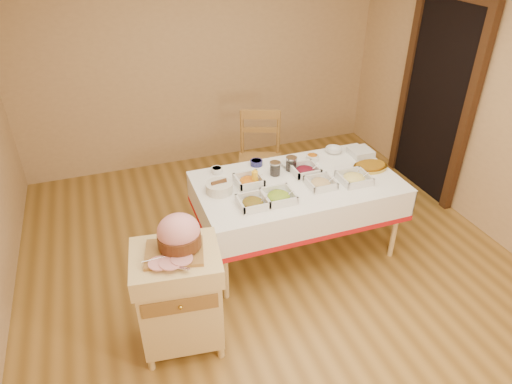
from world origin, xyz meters
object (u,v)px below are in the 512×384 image
dining_table (297,196)px  butcher_cart (179,294)px  preserve_jar_right (291,164)px  plate_stack (361,152)px  ham_on_board (178,236)px  dining_chair (260,159)px  brass_platter (370,166)px  mustard_bottle (255,178)px  preserve_jar_left (275,169)px  bread_basket (219,187)px

dining_table → butcher_cart: 1.48m
preserve_jar_right → plate_stack: (0.77, 0.05, -0.03)m
butcher_cart → ham_on_board: bearing=38.1°
butcher_cart → preserve_jar_right: preserve_jar_right is taller
dining_chair → preserve_jar_right: dining_chair is taller
ham_on_board → brass_platter: size_ratio=1.22×
ham_on_board → preserve_jar_right: size_ratio=3.09×
mustard_bottle → butcher_cart: bearing=-136.5°
dining_chair → brass_platter: bearing=-51.6°
dining_chair → preserve_jar_left: bearing=-100.1°
dining_chair → plate_stack: bearing=-39.9°
preserve_jar_left → bread_basket: (-0.56, -0.12, -0.01)m
bread_basket → plate_stack: bread_basket is taller
ham_on_board → plate_stack: ham_on_board is taller
ham_on_board → mustard_bottle: ham_on_board is taller
plate_stack → bread_basket: bearing=-172.6°
butcher_cart → ham_on_board: 0.49m
preserve_jar_left → bread_basket: preserve_jar_left is taller
dining_table → bread_basket: bearing=175.2°
preserve_jar_left → plate_stack: preserve_jar_left is taller
dining_chair → preserve_jar_left: dining_chair is taller
butcher_cart → ham_on_board: ham_on_board is taller
preserve_jar_right → bread_basket: 0.75m
ham_on_board → bread_basket: size_ratio=1.77×
dining_table → preserve_jar_right: 0.30m
dining_table → mustard_bottle: mustard_bottle is taller
butcher_cart → plate_stack: 2.31m
dining_chair → mustard_bottle: (-0.37, -0.87, 0.31)m
plate_stack → brass_platter: (-0.06, -0.27, -0.01)m
dining_table → preserve_jar_left: size_ratio=14.20×
bread_basket → brass_platter: bread_basket is taller
brass_platter → butcher_cart: bearing=-159.5°
mustard_bottle → dining_table: bearing=-8.9°
dining_table → mustard_bottle: bearing=171.1°
preserve_jar_right → mustard_bottle: mustard_bottle is taller
butcher_cart → brass_platter: (2.00, 0.75, 0.29)m
bread_basket → mustard_bottle: bearing=0.3°
butcher_cart → preserve_jar_right: bearing=37.2°
dining_table → preserve_jar_left: (-0.15, 0.18, 0.22)m
butcher_cart → bread_basket: bread_basket is taller
preserve_jar_right → plate_stack: size_ratio=0.63×
dining_table → dining_chair: dining_chair is taller
dining_table → ham_on_board: (-1.22, -0.73, 0.38)m
dining_chair → plate_stack: dining_chair is taller
brass_platter → bread_basket: bearing=177.0°
preserve_jar_right → brass_platter: bearing=-17.4°
preserve_jar_right → brass_platter: 0.75m
preserve_jar_left → brass_platter: (0.89, -0.19, -0.04)m
brass_platter → ham_on_board: bearing=-159.9°
ham_on_board → preserve_jar_right: (1.24, 0.94, -0.15)m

